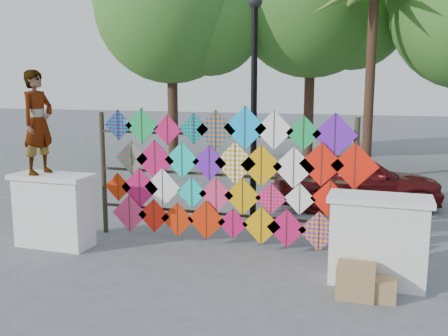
{
  "coord_description": "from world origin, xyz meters",
  "views": [
    {
      "loc": [
        2.74,
        -7.29,
        2.82
      ],
      "look_at": [
        0.16,
        0.6,
        1.41
      ],
      "focal_mm": 40.0,
      "sensor_mm": 36.0,
      "label": 1
    }
  ],
  "objects_px": {
    "kite_rack": "(225,178)",
    "vendor_woman": "(38,122)",
    "sedan": "(356,180)",
    "lamppost": "(254,90)"
  },
  "relations": [
    {
      "from": "kite_rack",
      "to": "vendor_woman",
      "type": "relative_size",
      "value": 2.83
    },
    {
      "from": "kite_rack",
      "to": "sedan",
      "type": "height_order",
      "value": "kite_rack"
    },
    {
      "from": "sedan",
      "to": "lamppost",
      "type": "bearing_deg",
      "value": 124.21
    },
    {
      "from": "vendor_woman",
      "to": "sedan",
      "type": "height_order",
      "value": "vendor_woman"
    },
    {
      "from": "sedan",
      "to": "vendor_woman",
      "type": "bearing_deg",
      "value": 114.22
    },
    {
      "from": "kite_rack",
      "to": "sedan",
      "type": "bearing_deg",
      "value": 61.13
    },
    {
      "from": "kite_rack",
      "to": "sedan",
      "type": "relative_size",
      "value": 1.33
    },
    {
      "from": "vendor_woman",
      "to": "lamppost",
      "type": "distance_m",
      "value": 3.93
    },
    {
      "from": "kite_rack",
      "to": "lamppost",
      "type": "relative_size",
      "value": 1.12
    },
    {
      "from": "sedan",
      "to": "lamppost",
      "type": "relative_size",
      "value": 0.85
    }
  ]
}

